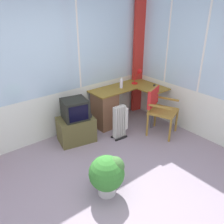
{
  "coord_description": "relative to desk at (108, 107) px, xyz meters",
  "views": [
    {
      "loc": [
        -1.52,
        -1.85,
        2.41
      ],
      "look_at": [
        0.59,
        0.76,
        0.81
      ],
      "focal_mm": 38.45,
      "sensor_mm": 36.0,
      "label": 1
    }
  ],
  "objects": [
    {
      "name": "curtain_corner",
      "position": [
        0.99,
        0.2,
        0.93
      ],
      "size": [
        0.26,
        0.11,
        2.69
      ],
      "primitive_type": "cube",
      "rotation": [
        0.0,
        0.0,
        -0.15
      ],
      "color": "red",
      "rests_on": "ground"
    },
    {
      "name": "east_window_panel",
      "position": [
        1.12,
        -1.65,
        0.98
      ],
      "size": [
        0.07,
        3.9,
        2.79
      ],
      "color": "white",
      "rests_on": "ground"
    },
    {
      "name": "wooden_armchair",
      "position": [
        0.55,
        -0.81,
        0.17
      ],
      "size": [
        0.63,
        0.63,
        0.91
      ],
      "color": "olive",
      "rests_on": "ground"
    },
    {
      "name": "space_heater",
      "position": [
        -0.12,
        -0.53,
        -0.09
      ],
      "size": [
        0.31,
        0.19,
        0.65
      ],
      "color": "white",
      "rests_on": "ground"
    },
    {
      "name": "spray_bottle",
      "position": [
        0.32,
        -0.02,
        0.44
      ],
      "size": [
        0.06,
        0.06,
        0.22
      ],
      "color": "white",
      "rests_on": "desk"
    },
    {
      "name": "north_window_panel",
      "position": [
        -1.21,
        0.33,
        0.98
      ],
      "size": [
        4.6,
        0.07,
        2.79
      ],
      "color": "white",
      "rests_on": "ground"
    },
    {
      "name": "potted_plant",
      "position": [
        -1.21,
        -1.53,
        -0.08
      ],
      "size": [
        0.48,
        0.48,
        0.58
      ],
      "color": "silver",
      "rests_on": "ground"
    },
    {
      "name": "tv_on_stand",
      "position": [
        -0.83,
        -0.11,
        -0.05
      ],
      "size": [
        0.72,
        0.56,
        0.82
      ],
      "color": "brown",
      "rests_on": "ground"
    },
    {
      "name": "tv_remote",
      "position": [
        0.92,
        -0.41,
        0.35
      ],
      "size": [
        0.12,
        0.15,
        0.02
      ],
      "primitive_type": "cube",
      "rotation": [
        0.0,
        0.0,
        -0.55
      ],
      "color": "black",
      "rests_on": "desk"
    },
    {
      "name": "desk",
      "position": [
        0.0,
        0.0,
        0.0
      ],
      "size": [
        1.39,
        0.97,
        0.76
      ],
      "color": "olive",
      "rests_on": "ground"
    },
    {
      "name": "ground",
      "position": [
        -1.21,
        -1.65,
        -0.45
      ],
      "size": [
        5.6,
        4.9,
        0.06
      ],
      "primitive_type": "cube",
      "color": "gray"
    },
    {
      "name": "desk_lamp",
      "position": [
        0.8,
        -0.05,
        0.55
      ],
      "size": [
        0.23,
        0.2,
        0.33
      ],
      "color": "red",
      "rests_on": "desk"
    }
  ]
}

